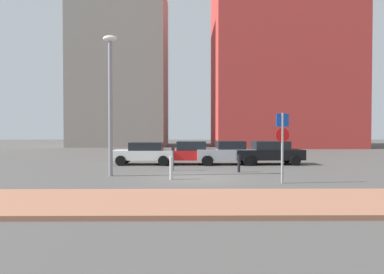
# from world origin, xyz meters

# --- Properties ---
(ground_plane) EXTENTS (120.00, 120.00, 0.00)m
(ground_plane) POSITION_xyz_m (0.00, 0.00, 0.00)
(ground_plane) COLOR #4C4947
(sidewalk_brick) EXTENTS (40.00, 4.01, 0.14)m
(sidewalk_brick) POSITION_xyz_m (0.00, -5.96, 0.07)
(sidewalk_brick) COLOR #9E664C
(sidewalk_brick) RESTS_ON ground
(parked_car_white) EXTENTS (3.94, 1.97, 1.44)m
(parked_car_white) POSITION_xyz_m (-3.29, 6.31, 0.76)
(parked_car_white) COLOR white
(parked_car_white) RESTS_ON ground
(parked_car_red) EXTENTS (3.99, 2.10, 1.51)m
(parked_car_red) POSITION_xyz_m (-0.51, 6.37, 0.77)
(parked_car_red) COLOR red
(parked_car_red) RESTS_ON ground
(parked_car_silver) EXTENTS (4.16, 2.11, 1.52)m
(parked_car_silver) POSITION_xyz_m (2.14, 6.31, 0.77)
(parked_car_silver) COLOR #B7BABF
(parked_car_silver) RESTS_ON ground
(parked_car_black) EXTENTS (4.43, 2.16, 1.51)m
(parked_car_black) POSITION_xyz_m (4.75, 6.38, 0.79)
(parked_car_black) COLOR black
(parked_car_black) RESTS_ON ground
(parking_sign_post) EXTENTS (0.60, 0.11, 2.98)m
(parking_sign_post) POSITION_xyz_m (3.51, -1.73, 1.87)
(parking_sign_post) COLOR gray
(parking_sign_post) RESTS_ON ground
(parking_meter) EXTENTS (0.18, 0.14, 1.39)m
(parking_meter) POSITION_xyz_m (-1.31, 2.91, 0.90)
(parking_meter) COLOR #4C4C51
(parking_meter) RESTS_ON ground
(street_lamp) EXTENTS (0.70, 0.36, 6.83)m
(street_lamp) POSITION_xyz_m (-4.26, 0.69, 4.03)
(street_lamp) COLOR gray
(street_lamp) RESTS_ON ground
(traffic_bollard_near) EXTENTS (0.16, 0.16, 1.05)m
(traffic_bollard_near) POSITION_xyz_m (-1.24, -0.55, 0.53)
(traffic_bollard_near) COLOR #B7B7BC
(traffic_bollard_near) RESTS_ON ground
(traffic_bollard_mid) EXTENTS (0.14, 0.14, 0.92)m
(traffic_bollard_mid) POSITION_xyz_m (2.22, 2.16, 0.46)
(traffic_bollard_mid) COLOR black
(traffic_bollard_mid) RESTS_ON ground
(building_colorful_midrise) EXTENTS (17.34, 13.60, 27.47)m
(building_colorful_midrise) POSITION_xyz_m (11.56, 30.42, 13.73)
(building_colorful_midrise) COLOR #BF3833
(building_colorful_midrise) RESTS_ON ground
(building_under_construction) EXTENTS (12.13, 10.88, 20.95)m
(building_under_construction) POSITION_xyz_m (-9.59, 32.53, 10.48)
(building_under_construction) COLOR gray
(building_under_construction) RESTS_ON ground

